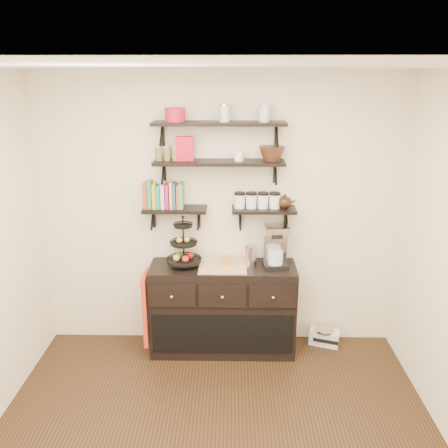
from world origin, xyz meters
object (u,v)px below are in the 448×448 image
(fruit_stand, at_px, (184,250))
(coffee_maker, at_px, (275,246))
(radio, at_px, (324,337))
(sideboard, at_px, (223,308))

(fruit_stand, xyz_separation_m, coffee_maker, (0.87, 0.02, 0.03))
(fruit_stand, height_order, radio, fruit_stand)
(radio, bearing_deg, fruit_stand, -158.01)
(sideboard, height_order, radio, sideboard)
(fruit_stand, height_order, coffee_maker, fruit_stand)
(fruit_stand, relative_size, coffee_maker, 1.17)
(coffee_maker, xyz_separation_m, radio, (0.54, 0.07, -1.01))
(coffee_maker, bearing_deg, sideboard, 177.31)
(radio, bearing_deg, sideboard, -156.48)
(coffee_maker, relative_size, radio, 1.27)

